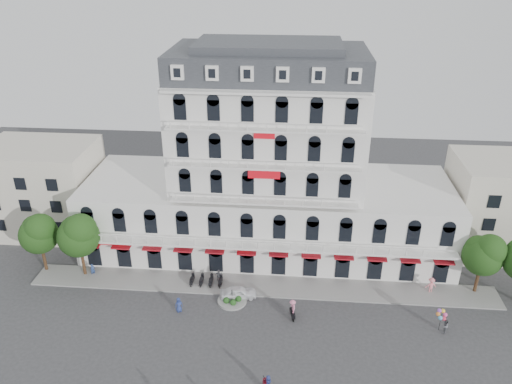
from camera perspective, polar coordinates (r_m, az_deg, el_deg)
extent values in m
plane|color=#38383A|center=(51.29, -0.15, -16.79)|extent=(120.00, 120.00, 0.00)
cube|color=gray|center=(58.11, 0.63, -10.67)|extent=(53.00, 4.00, 0.16)
cube|color=silver|center=(63.24, 1.26, -2.54)|extent=(45.00, 14.00, 9.00)
cube|color=silver|center=(58.71, 1.36, 6.89)|extent=(22.00, 12.00, 13.00)
cube|color=#2D3035|center=(56.54, 1.45, 14.55)|extent=(21.56, 11.76, 3.00)
cube|color=#2D3035|center=(56.18, 1.47, 16.45)|extent=(15.84, 8.64, 0.80)
cube|color=#AA1420|center=(57.35, 0.76, -7.04)|extent=(40.50, 1.00, 0.15)
cube|color=red|center=(53.97, 0.92, 2.22)|extent=(3.50, 0.10, 1.40)
cube|color=beige|center=(72.32, -23.07, 0.43)|extent=(14.00, 10.00, 12.00)
cube|color=beige|center=(69.56, 26.89, -1.40)|extent=(14.00, 10.00, 12.00)
cylinder|color=gray|center=(55.98, -2.74, -12.31)|extent=(3.20, 3.20, 0.24)
cylinder|color=black|center=(55.50, -2.76, -11.69)|extent=(0.08, 0.08, 1.40)
sphere|color=#194C1B|center=(55.70, -2.02, -12.09)|extent=(0.70, 0.70, 0.70)
sphere|color=#194C1B|center=(56.27, -2.43, -11.64)|extent=(0.70, 0.70, 0.70)
sphere|color=#194C1B|center=(56.17, -3.27, -11.75)|extent=(0.70, 0.70, 0.70)
sphere|color=#194C1B|center=(55.53, -3.40, -12.27)|extent=(0.70, 0.70, 0.70)
sphere|color=#194C1B|center=(55.24, -2.63, -12.49)|extent=(0.70, 0.70, 0.70)
cylinder|color=#382314|center=(64.82, -23.05, -6.94)|extent=(0.36, 0.36, 3.52)
sphere|color=#193E13|center=(63.23, -23.56, -4.51)|extent=(4.48, 4.48, 4.48)
sphere|color=#193E13|center=(62.28, -23.44, -3.86)|extent=(3.52, 3.52, 3.52)
sphere|color=#193E13|center=(63.34, -23.87, -3.85)|extent=(3.20, 3.20, 3.20)
cylinder|color=#382314|center=(62.28, -19.15, -7.52)|extent=(0.36, 0.36, 3.74)
sphere|color=#193E13|center=(60.53, -19.62, -4.83)|extent=(4.76, 4.76, 4.76)
sphere|color=#193E13|center=(59.56, -19.45, -4.11)|extent=(3.74, 3.74, 3.74)
sphere|color=#193E13|center=(60.60, -19.96, -4.11)|extent=(3.40, 3.40, 3.40)
cylinder|color=#382314|center=(61.46, 23.94, -9.12)|extent=(0.36, 0.36, 3.43)
sphere|color=#193E13|center=(59.82, 24.49, -6.67)|extent=(4.37, 4.37, 4.37)
sphere|color=#193E13|center=(59.25, 25.21, -6.00)|extent=(3.43, 3.43, 3.43)
sphere|color=#193E13|center=(59.61, 24.15, -6.01)|extent=(3.12, 3.12, 3.12)
imported|color=white|center=(56.17, -2.03, -11.41)|extent=(4.25, 2.45, 1.36)
imported|color=navy|center=(46.13, 1.40, -20.94)|extent=(0.77, 0.87, 1.49)
cube|color=black|center=(53.77, 4.17, -13.68)|extent=(0.65, 1.54, 0.35)
torus|color=black|center=(53.53, 4.27, -14.28)|extent=(0.24, 0.61, 0.60)
torus|color=black|center=(54.35, 4.05, -13.53)|extent=(0.24, 0.61, 0.60)
imported|color=pink|center=(53.25, 4.20, -13.02)|extent=(0.89, 1.28, 1.80)
imported|color=navy|center=(54.86, -8.82, -12.61)|extent=(0.99, 0.88, 1.70)
imported|color=#4E4E55|center=(58.56, -4.26, -9.53)|extent=(1.02, 0.61, 1.63)
imported|color=pink|center=(59.98, 19.36, -10.03)|extent=(1.37, 0.95, 1.94)
imported|color=navy|center=(62.50, -18.15, -8.44)|extent=(0.66, 0.65, 1.54)
imported|color=slate|center=(55.09, 20.76, -14.06)|extent=(1.01, 1.09, 1.80)
cylinder|color=black|center=(55.14, 20.29, -13.79)|extent=(0.04, 0.04, 2.00)
sphere|color=#E54C99|center=(54.62, 20.82, -12.98)|extent=(0.44, 0.44, 0.44)
sphere|color=yellow|center=(54.67, 20.59, -12.61)|extent=(0.44, 0.44, 0.44)
sphere|color=#994CD8|center=(54.56, 20.23, -12.61)|extent=(0.44, 0.44, 0.44)
sphere|color=orange|center=(54.40, 20.10, -12.97)|extent=(0.44, 0.44, 0.44)
sphere|color=#4CB2E5|center=(54.37, 20.32, -13.35)|extent=(0.44, 0.44, 0.44)
sphere|color=#D8334C|center=(54.50, 20.68, -13.37)|extent=(0.44, 0.44, 0.44)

